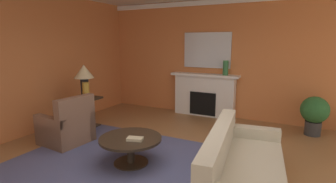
{
  "coord_description": "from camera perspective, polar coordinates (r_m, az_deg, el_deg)",
  "views": [
    {
      "loc": [
        1.68,
        -3.23,
        1.95
      ],
      "look_at": [
        -0.54,
        1.18,
        1.0
      ],
      "focal_mm": 27.73,
      "sensor_mm": 36.0,
      "label": 1
    }
  ],
  "objects": [
    {
      "name": "ground_plane",
      "position": [
        4.13,
        -0.66,
        -17.29
      ],
      "size": [
        8.75,
        8.75,
        0.0
      ],
      "primitive_type": "plane",
      "color": "olive"
    },
    {
      "name": "coffee_table",
      "position": [
        4.28,
        -8.23,
        -11.39
      ],
      "size": [
        1.0,
        1.0,
        0.45
      ],
      "color": "#2D2319",
      "rests_on": "ground_plane"
    },
    {
      "name": "potted_plant",
      "position": [
        6.25,
        29.5,
        -4.05
      ],
      "size": [
        0.56,
        0.56,
        0.83
      ],
      "color": "#333333",
      "rests_on": "ground_plane"
    },
    {
      "name": "sofa",
      "position": [
        3.6,
        15.93,
        -16.88
      ],
      "size": [
        1.15,
        2.19,
        0.85
      ],
      "color": "#BCB299",
      "rests_on": "ground_plane"
    },
    {
      "name": "book_red_cover",
      "position": [
        4.11,
        -7.27,
        -10.29
      ],
      "size": [
        0.27,
        0.2,
        0.04
      ],
      "primitive_type": "cube",
      "rotation": [
        0.0,
        0.0,
        0.29
      ],
      "color": "tan",
      "rests_on": "coffee_table"
    },
    {
      "name": "crown_moulding",
      "position": [
        6.85,
        13.03,
        18.81
      ],
      "size": [
        7.25,
        0.08,
        0.12
      ],
      "primitive_type": "cube",
      "color": "white"
    },
    {
      "name": "table_lamp",
      "position": [
        6.1,
        -17.98,
        3.54
      ],
      "size": [
        0.44,
        0.44,
        0.75
      ],
      "color": "black",
      "rests_on": "side_table"
    },
    {
      "name": "armchair_near_window",
      "position": [
        5.45,
        -21.28,
        -7.44
      ],
      "size": [
        0.87,
        0.87,
        0.95
      ],
      "color": "brown",
      "rests_on": "ground_plane"
    },
    {
      "name": "mantel_mirror",
      "position": [
        6.92,
        8.58,
        8.97
      ],
      "size": [
        1.26,
        0.04,
        0.91
      ],
      "primitive_type": "cube",
      "color": "silver"
    },
    {
      "name": "vase_on_side_table",
      "position": [
        5.96,
        -17.57,
        0.14
      ],
      "size": [
        0.15,
        0.15,
        0.38
      ],
      "primitive_type": "cylinder",
      "color": "#B7892D",
      "rests_on": "side_table"
    },
    {
      "name": "vase_mantel_right",
      "position": [
        6.63,
        12.54,
        5.09
      ],
      "size": [
        0.13,
        0.13,
        0.37
      ],
      "primitive_type": "cylinder",
      "color": "#33703D",
      "rests_on": "fireplace"
    },
    {
      "name": "area_rug",
      "position": [
        4.42,
        -8.11,
        -15.35
      ],
      "size": [
        3.77,
        2.67,
        0.01
      ],
      "primitive_type": "cube",
      "color": "#4C517A",
      "rests_on": "ground_plane"
    },
    {
      "name": "wall_fireplace",
      "position": [
        6.88,
        12.68,
        6.91
      ],
      "size": [
        7.25,
        0.12,
        3.0
      ],
      "primitive_type": "cube",
      "color": "#CC723D",
      "rests_on": "ground_plane"
    },
    {
      "name": "side_table",
      "position": [
        6.25,
        -17.54,
        -3.97
      ],
      "size": [
        0.56,
        0.56,
        0.7
      ],
      "color": "#2D2319",
      "rests_on": "ground_plane"
    },
    {
      "name": "fireplace",
      "position": [
        6.94,
        7.98,
        -0.96
      ],
      "size": [
        1.8,
        0.35,
        1.13
      ],
      "color": "white",
      "rests_on": "ground_plane"
    },
    {
      "name": "wall_window",
      "position": [
        6.19,
        -28.4,
        5.45
      ],
      "size": [
        0.12,
        7.33,
        3.0
      ],
      "primitive_type": "cube",
      "color": "#CC723D",
      "rests_on": "ground_plane"
    }
  ]
}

